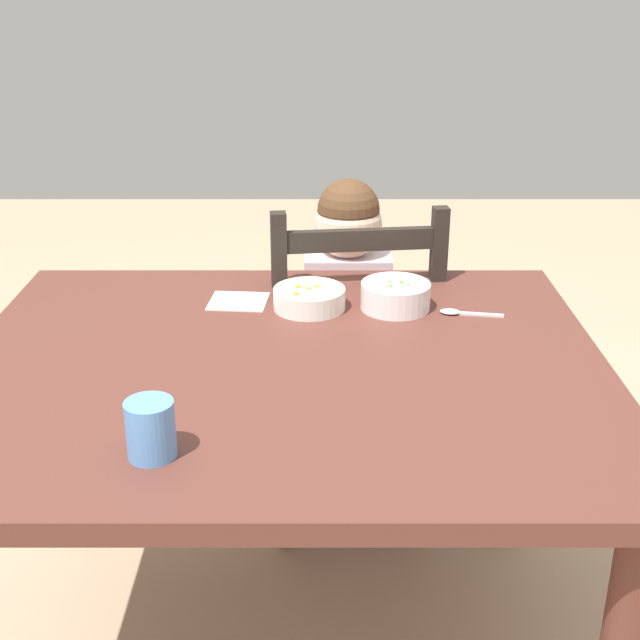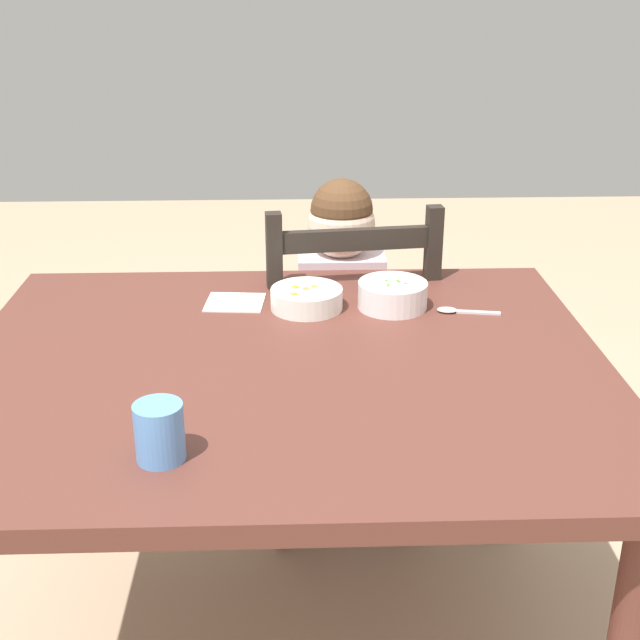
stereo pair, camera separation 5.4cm
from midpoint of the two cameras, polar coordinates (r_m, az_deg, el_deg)
name	(u,v)px [view 2 (the right image)]	position (r m, az deg, el deg)	size (l,w,h in m)	color
dining_table	(285,406)	(1.68, -3.28, -5.74)	(1.24, 1.03, 0.74)	brown
dining_chair	(343,368)	(2.27, 0.85, -3.22)	(0.47, 0.47, 0.92)	black
child_figure	(341,305)	(2.19, 0.73, 0.97)	(0.32, 0.31, 0.95)	silver
bowl_of_peas	(393,294)	(1.88, 4.05, 1.74)	(0.15, 0.15, 0.06)	white
bowl_of_carrots	(307,298)	(1.87, -1.73, 1.48)	(0.16, 0.16, 0.05)	white
spoon	(457,311)	(1.87, 8.30, 0.62)	(0.14, 0.04, 0.01)	silver
drinking_cup	(159,432)	(1.33, -11.82, -7.35)	(0.08, 0.08, 0.09)	#5E99E4
paper_napkin	(235,302)	(1.92, -6.50, 1.17)	(0.13, 0.11, 0.00)	white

